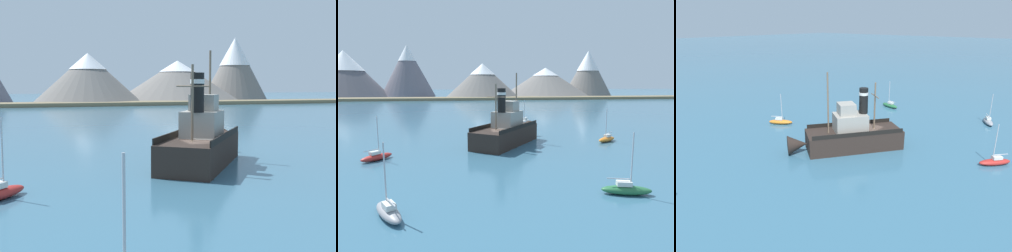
% 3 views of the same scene
% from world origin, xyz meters
% --- Properties ---
extents(ground_plane, '(600.00, 600.00, 0.00)m').
position_xyz_m(ground_plane, '(0.00, 0.00, 0.00)').
color(ground_plane, '#38667F').
extents(mountain_ridge, '(175.78, 57.17, 29.94)m').
position_xyz_m(mountain_ridge, '(-9.14, 135.90, 11.91)').
color(mountain_ridge, '#56545B').
rests_on(mountain_ridge, ground).
extents(shoreline_strip, '(240.00, 12.00, 1.20)m').
position_xyz_m(shoreline_strip, '(0.00, 106.92, 0.60)').
color(shoreline_strip, '#7A6B4C').
rests_on(shoreline_strip, ground).
extents(old_tugboat, '(11.11, 13.68, 9.90)m').
position_xyz_m(old_tugboat, '(1.29, 2.79, 1.83)').
color(old_tugboat, '#2D231E').
rests_on(old_tugboat, ground).
extents(sailboat_white, '(3.12, 3.72, 4.90)m').
position_xyz_m(sailboat_white, '(7.86, 23.48, 0.43)').
color(sailboat_white, white).
rests_on(sailboat_white, ground).
extents(sailboat_red, '(3.34, 3.58, 4.90)m').
position_xyz_m(sailboat_red, '(-14.40, -4.19, 0.43)').
color(sailboat_red, '#B22823').
rests_on(sailboat_red, ground).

